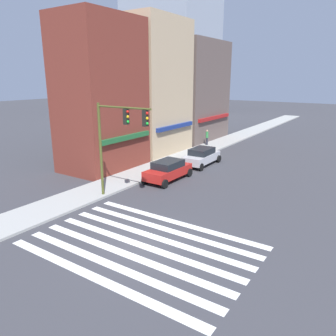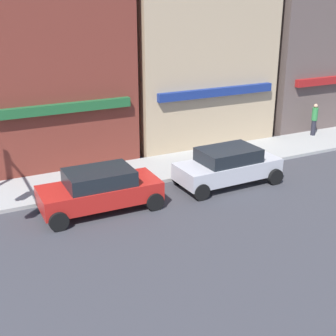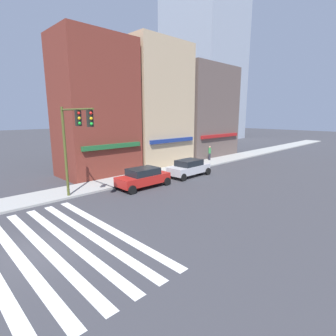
% 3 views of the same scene
% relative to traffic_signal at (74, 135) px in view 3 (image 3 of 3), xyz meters
% --- Properties ---
extents(ground_plane, '(200.00, 200.00, 0.00)m').
position_rel_traffic_signal_xyz_m(ground_plane, '(-3.92, -4.88, -4.54)').
color(ground_plane, '#38383D').
extents(sidewalk_left, '(120.00, 3.00, 0.15)m').
position_rel_traffic_signal_xyz_m(sidewalk_left, '(-3.92, 2.62, -4.46)').
color(sidewalk_left, '#9E9E99').
rests_on(sidewalk_left, ground_plane).
extents(crosswalk_stripes, '(6.75, 10.80, 0.01)m').
position_rel_traffic_signal_xyz_m(crosswalk_stripes, '(-3.92, -4.88, -4.53)').
color(crosswalk_stripes, silver).
rests_on(crosswalk_stripes, ground_plane).
extents(storefront_row, '(24.90, 5.30, 13.59)m').
position_rel_traffic_signal_xyz_m(storefront_row, '(14.19, 6.62, 1.87)').
color(storefront_row, maroon).
rests_on(storefront_row, ground_plane).
extents(tower_distant, '(14.81, 15.54, 44.45)m').
position_rel_traffic_signal_xyz_m(tower_distant, '(44.51, 24.89, 17.69)').
color(tower_distant, '#939EAD').
rests_on(tower_distant, ground_plane).
extents(traffic_signal, '(0.32, 4.26, 6.30)m').
position_rel_traffic_signal_xyz_m(traffic_signal, '(0.00, 0.00, 0.00)').
color(traffic_signal, '#474C1E').
rests_on(traffic_signal, ground_plane).
extents(sedan_red, '(4.42, 2.02, 1.59)m').
position_rel_traffic_signal_xyz_m(sedan_red, '(5.45, -0.18, -3.69)').
color(sedan_red, '#B21E19').
rests_on(sedan_red, ground_plane).
extents(sedan_silver, '(4.44, 2.02, 1.59)m').
position_rel_traffic_signal_xyz_m(sedan_silver, '(11.04, -0.18, -3.69)').
color(sedan_silver, '#B7B7BC').
rests_on(sedan_silver, ground_plane).
extents(pedestrian_green_top, '(0.32, 0.32, 1.77)m').
position_rel_traffic_signal_xyz_m(pedestrian_green_top, '(19.06, 3.40, -3.46)').
color(pedestrian_green_top, '#23232D').
rests_on(pedestrian_green_top, sidewalk_left).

